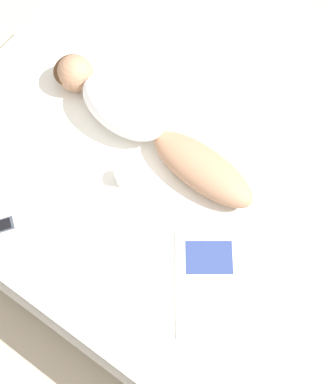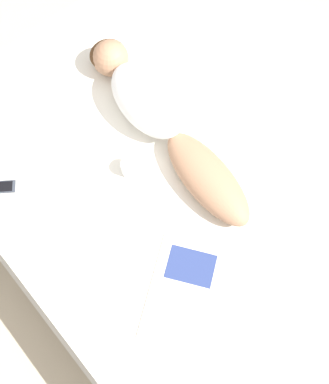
{
  "view_description": "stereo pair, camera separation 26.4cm",
  "coord_description": "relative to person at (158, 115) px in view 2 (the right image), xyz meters",
  "views": [
    {
      "loc": [
        -0.86,
        -0.83,
        3.01
      ],
      "look_at": [
        -0.01,
        -0.24,
        0.58
      ],
      "focal_mm": 50.0,
      "sensor_mm": 36.0,
      "label": 1
    },
    {
      "loc": [
        -0.68,
        -1.02,
        3.01
      ],
      "look_at": [
        -0.01,
        -0.24,
        0.58
      ],
      "focal_mm": 50.0,
      "sensor_mm": 36.0,
      "label": 2
    }
  ],
  "objects": [
    {
      "name": "open_magazine",
      "position": [
        -0.48,
        -0.77,
        -0.1
      ],
      "size": [
        0.6,
        0.56,
        0.01
      ],
      "rotation": [
        0.0,
        0.0,
        0.61
      ],
      "color": "silver",
      "rests_on": "bed"
    },
    {
      "name": "ground_plane",
      "position": [
        -0.23,
        -0.1,
        -0.63
      ],
      "size": [
        12.0,
        12.0,
        0.0
      ],
      "primitive_type": "plane",
      "color": "#B7A88E"
    },
    {
      "name": "person",
      "position": [
        0.0,
        0.0,
        0.0
      ],
      "size": [
        0.34,
        1.3,
        0.23
      ],
      "rotation": [
        0.0,
        0.0,
        -0.08
      ],
      "color": "#A37556",
      "rests_on": "bed"
    },
    {
      "name": "coffee_mug",
      "position": [
        -0.28,
        -0.12,
        -0.06
      ],
      "size": [
        0.12,
        0.09,
        0.08
      ],
      "color": "white",
      "rests_on": "bed"
    },
    {
      "name": "cell_phone",
      "position": [
        -0.84,
        0.24,
        -0.1
      ],
      "size": [
        0.17,
        0.15,
        0.01
      ],
      "rotation": [
        0.0,
        0.0,
        0.93
      ],
      "color": "#333842",
      "rests_on": "bed"
    },
    {
      "name": "bed",
      "position": [
        -0.23,
        -0.1,
        -0.37
      ],
      "size": [
        1.68,
        2.16,
        0.53
      ],
      "color": "beige",
      "rests_on": "ground_plane"
    }
  ]
}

